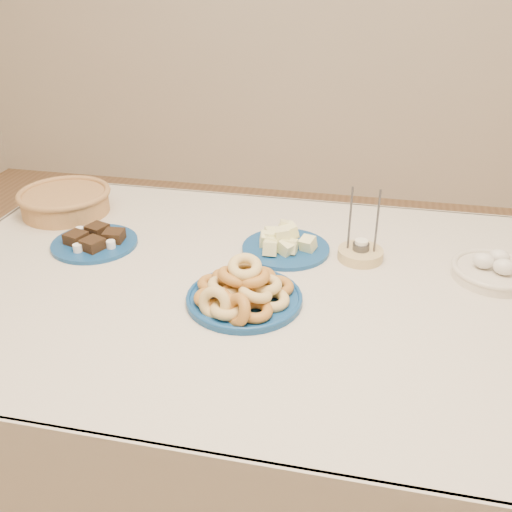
# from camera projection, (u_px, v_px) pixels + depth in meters

# --- Properties ---
(ground) EXTENTS (5.00, 5.00, 0.00)m
(ground) POSITION_uv_depth(u_px,v_px,m) (259.00, 491.00, 1.76)
(ground) COLOR #946946
(ground) RESTS_ON ground
(dining_table) EXTENTS (1.71, 1.11, 0.75)m
(dining_table) POSITION_uv_depth(u_px,v_px,m) (260.00, 318.00, 1.45)
(dining_table) COLOR brown
(dining_table) RESTS_ON ground
(donut_platter) EXTENTS (0.36, 0.36, 0.12)m
(donut_platter) POSITION_uv_depth(u_px,v_px,m) (243.00, 291.00, 1.31)
(donut_platter) COLOR navy
(donut_platter) RESTS_ON dining_table
(melon_plate) EXTENTS (0.31, 0.31, 0.08)m
(melon_plate) POSITION_uv_depth(u_px,v_px,m) (284.00, 244.00, 1.54)
(melon_plate) COLOR navy
(melon_plate) RESTS_ON dining_table
(brownie_plate) EXTENTS (0.28, 0.28, 0.04)m
(brownie_plate) POSITION_uv_depth(u_px,v_px,m) (95.00, 241.00, 1.58)
(brownie_plate) COLOR navy
(brownie_plate) RESTS_ON dining_table
(wicker_basket) EXTENTS (0.33, 0.33, 0.07)m
(wicker_basket) POSITION_uv_depth(u_px,v_px,m) (65.00, 201.00, 1.76)
(wicker_basket) COLOR olive
(wicker_basket) RESTS_ON dining_table
(candle_holder) EXTENTS (0.13, 0.13, 0.20)m
(candle_holder) POSITION_uv_depth(u_px,v_px,m) (360.00, 253.00, 1.50)
(candle_holder) COLOR tan
(candle_holder) RESTS_ON dining_table
(egg_bowl) EXTENTS (0.25, 0.25, 0.07)m
(egg_bowl) POSITION_uv_depth(u_px,v_px,m) (494.00, 270.00, 1.41)
(egg_bowl) COLOR beige
(egg_bowl) RESTS_ON dining_table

